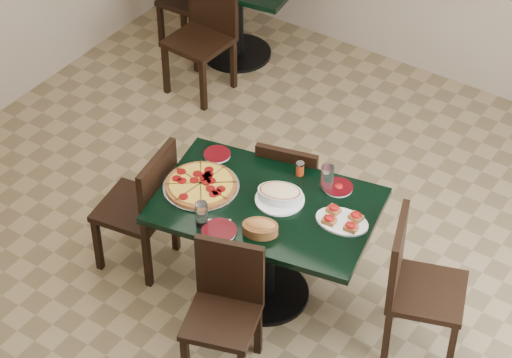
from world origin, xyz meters
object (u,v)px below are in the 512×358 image
Objects in this scene: bruschetta_platter at (342,219)px; back_chair_near at (206,28)px; bread_basket at (260,228)px; chair_far at (291,188)px; main_table at (266,227)px; chair_near at (225,303)px; chair_left at (145,203)px; pepperoni_pizza at (201,185)px; chair_right at (414,281)px; lasagna_casserole at (280,194)px.

back_chair_near is at bearing 137.94° from bruschetta_platter.
chair_far is at bearing 84.55° from bread_basket.
chair_near is at bearing -92.30° from main_table.
chair_near is 0.93m from chair_left.
pepperoni_pizza is (-0.25, -0.58, 0.31)m from chair_far.
chair_right reaches higher than main_table.
chair_right is at bearing 91.66° from chair_left.
bruschetta_platter is (0.57, -0.38, 0.32)m from chair_far.
chair_left is 0.90m from lasagna_casserole.
chair_right is at bearing 11.01° from pepperoni_pizza.
chair_near is at bearing 111.25° from chair_right.
bread_basket is at bearing -98.96° from lasagna_casserole.
back_chair_near reaches higher than pepperoni_pizza.
main_table is 0.45m from pepperoni_pizza.
chair_far is 0.57m from lasagna_casserole.
back_chair_near is 2.83× the size of bruschetta_platter.
back_chair_near is at bearing 116.65° from lasagna_casserole.
bread_basket is 0.46m from bruschetta_platter.
chair_far is at bearing 94.47° from main_table.
main_table is at bearing 91.22° from chair_far.
main_table is 0.79m from chair_left.
main_table is 1.67× the size of chair_near.
back_chair_near is at bearing -52.11° from chair_far.
chair_left is (-0.63, -0.65, 0.04)m from chair_far.
lasagna_casserole is at bearing 75.22° from chair_near.
chair_near is (0.09, -0.53, -0.11)m from main_table.
chair_near is at bearing -48.60° from back_chair_near.
chair_left is 0.96× the size of back_chair_near.
bread_basket reaches higher than main_table.
bread_basket is at bearing 77.30° from chair_left.
main_table is 0.33m from bread_basket.
chair_right reaches higher than chair_far.
chair_left is 1.99× the size of pepperoni_pizza.
back_chair_near is 2.54m from bread_basket.
chair_right is at bearing -14.47° from lasagna_casserole.
back_chair_near is at bearing 125.79° from pepperoni_pizza.
back_chair_near is at bearing 110.16° from chair_near.
pepperoni_pizza is at bearing 179.60° from lasagna_casserole.
chair_right reaches higher than bread_basket.
lasagna_casserole reaches higher than chair_near.
bread_basket is 0.73× the size of bruschetta_platter.
chair_near reaches higher than pepperoni_pizza.
chair_far is 2.78× the size of lasagna_casserole.
pepperoni_pizza reaches higher than main_table.
bruschetta_platter is at bearing -15.04° from lasagna_casserole.
chair_right is at bearing 22.35° from chair_near.
chair_near is 1.05m from chair_right.
back_chair_near is 3.88× the size of bread_basket.
chair_right is 0.89m from lasagna_casserole.
chair_near is at bearing -118.50° from bread_basket.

